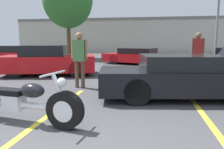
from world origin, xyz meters
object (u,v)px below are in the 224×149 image
spectator_near_motorcycle (198,50)px  spectator_by_show_car (79,55)px  parked_car_left_row (11,55)px  parked_car_mid_right_row (140,56)px  show_car_hood_open (190,76)px  motorcycle (20,102)px  light_pole (219,11)px  parked_car_mid_left_row (48,61)px

spectator_near_motorcycle → spectator_by_show_car: size_ratio=1.05×
parked_car_left_row → parked_car_mid_right_row: (8.75, 0.64, -0.06)m
show_car_hood_open → spectator_near_motorcycle: show_car_hood_open is taller
motorcycle → spectator_near_motorcycle: 7.38m
light_pole → parked_car_mid_right_row: size_ratio=1.34×
parked_car_left_row → spectator_by_show_car: size_ratio=2.63×
parked_car_left_row → spectator_near_motorcycle: 12.03m
spectator_near_motorcycle → parked_car_mid_left_row: bearing=-175.8°
light_pole → parked_car_mid_right_row: 7.94m
light_pole → spectator_near_motorcycle: 9.95m
light_pole → parked_car_left_row: 15.74m
parked_car_left_row → spectator_near_motorcycle: bearing=-28.6°
motorcycle → parked_car_mid_left_row: 5.88m
motorcycle → parked_car_mid_left_row: size_ratio=0.57×
parked_car_mid_right_row → show_car_hood_open: bearing=-59.8°
light_pole → spectator_by_show_car: (-7.49, -11.81, -2.75)m
spectator_near_motorcycle → parked_car_left_row: bearing=159.9°
parked_car_mid_right_row → parked_car_mid_left_row: bearing=-107.1°
motorcycle → spectator_near_motorcycle: size_ratio=1.35×
parked_car_mid_right_row → spectator_by_show_car: size_ratio=2.89×
motorcycle → spectator_near_motorcycle: bearing=63.5°
parked_car_mid_right_row → parked_car_mid_left_row: 6.49m
light_pole → show_car_hood_open: size_ratio=1.40×
spectator_near_motorcycle → spectator_by_show_car: 5.03m
show_car_hood_open → spectator_by_show_car: bearing=158.5°
light_pole → parked_car_mid_right_row: bearing=-144.3°
motorcycle → spectator_by_show_car: size_ratio=1.41×
show_car_hood_open → parked_car_left_row: show_car_hood_open is taller
parked_car_mid_right_row → parked_car_mid_left_row: (-3.83, -5.23, 0.11)m
parked_car_mid_left_row → spectator_near_motorcycle: spectator_near_motorcycle is taller
show_car_hood_open → spectator_near_motorcycle: size_ratio=2.65×
light_pole → motorcycle: size_ratio=2.75×
light_pole → show_car_hood_open: light_pole is taller
motorcycle → spectator_by_show_car: spectator_by_show_car is taller
motorcycle → parked_car_mid_right_row: 10.87m
parked_car_mid_right_row → light_pole: bearing=54.8°
show_car_hood_open → parked_car_mid_left_row: 6.27m
parked_car_left_row → spectator_by_show_car: bearing=-52.8°
parked_car_mid_right_row → motorcycle: bearing=-80.2°
light_pole → spectator_by_show_car: light_pole is taller
motorcycle → show_car_hood_open: 4.16m
motorcycle → spectator_by_show_car: bearing=96.9°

